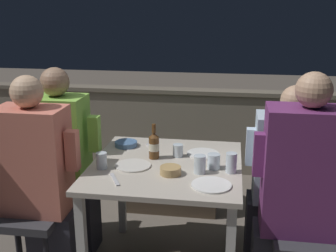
% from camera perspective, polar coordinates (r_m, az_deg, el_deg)
% --- Properties ---
extents(parapet_wall, '(9.00, 0.18, 0.86)m').
position_cam_1_polar(parapet_wall, '(4.35, 3.36, -0.54)').
color(parapet_wall, gray).
rests_on(parapet_wall, ground_plane).
extents(dining_table, '(0.92, 0.96, 0.76)m').
position_cam_1_polar(dining_table, '(2.64, -0.24, -7.05)').
color(dining_table, '#BCB2A3').
rests_on(dining_table, ground_plane).
extents(planter_hedge, '(0.75, 0.47, 0.58)m').
position_cam_1_polar(planter_hedge, '(3.59, 0.72, -6.15)').
color(planter_hedge, brown).
rests_on(planter_hedge, ground_plane).
extents(chair_left_near, '(0.46, 0.46, 0.97)m').
position_cam_1_polar(chair_left_near, '(2.82, -20.66, -8.40)').
color(chair_left_near, '#333338').
rests_on(chair_left_near, ground_plane).
extents(person_coral_top, '(0.49, 0.26, 1.32)m').
position_cam_1_polar(person_coral_top, '(2.69, -16.90, -7.25)').
color(person_coral_top, '#282833').
rests_on(person_coral_top, ground_plane).
extents(chair_left_far, '(0.46, 0.46, 0.97)m').
position_cam_1_polar(chair_left_far, '(3.08, -17.27, -5.89)').
color(chair_left_far, '#333338').
rests_on(chair_left_far, ground_plane).
extents(person_green_blouse, '(0.47, 0.26, 1.31)m').
position_cam_1_polar(person_green_blouse, '(2.97, -13.73, -4.71)').
color(person_green_blouse, '#282833').
rests_on(person_green_blouse, ground_plane).
extents(chair_right_near, '(0.46, 0.46, 0.97)m').
position_cam_1_polar(chair_right_near, '(2.55, 21.67, -11.19)').
color(chair_right_near, '#333338').
rests_on(chair_right_near, ground_plane).
extents(person_purple_stripe, '(0.51, 0.26, 1.38)m').
position_cam_1_polar(person_purple_stripe, '(2.46, 17.17, -8.87)').
color(person_purple_stripe, '#282833').
rests_on(person_purple_stripe, ground_plane).
extents(chair_right_far, '(0.46, 0.46, 0.97)m').
position_cam_1_polar(chair_right_far, '(2.88, 19.56, -7.71)').
color(chair_right_far, '#333338').
rests_on(chair_right_far, ground_plane).
extents(person_blue_shirt, '(0.51, 0.26, 1.23)m').
position_cam_1_polar(person_blue_shirt, '(2.83, 15.38, -6.95)').
color(person_blue_shirt, '#282833').
rests_on(person_blue_shirt, ground_plane).
extents(beer_bottle, '(0.07, 0.07, 0.23)m').
position_cam_1_polar(beer_bottle, '(2.66, -1.91, -2.63)').
color(beer_bottle, brown).
rests_on(beer_bottle, dining_table).
extents(plate_0, '(0.21, 0.21, 0.01)m').
position_cam_1_polar(plate_0, '(2.76, 4.76, -3.75)').
color(plate_0, white).
rests_on(plate_0, dining_table).
extents(plate_1, '(0.22, 0.22, 0.01)m').
position_cam_1_polar(plate_1, '(2.31, 5.89, -7.95)').
color(plate_1, white).
rests_on(plate_1, dining_table).
extents(plate_2, '(0.22, 0.22, 0.01)m').
position_cam_1_polar(plate_2, '(2.57, -4.77, -5.36)').
color(plate_2, silver).
rests_on(plate_2, dining_table).
extents(bowl_0, '(0.12, 0.12, 0.05)m').
position_cam_1_polar(bowl_0, '(2.44, 0.34, -5.98)').
color(bowl_0, tan).
rests_on(bowl_0, dining_table).
extents(bowl_1, '(0.15, 0.15, 0.04)m').
position_cam_1_polar(bowl_1, '(2.91, -5.70, -2.36)').
color(bowl_1, '#4C709E').
rests_on(bowl_1, dining_table).
extents(glass_cup_0, '(0.06, 0.06, 0.10)m').
position_cam_1_polar(glass_cup_0, '(2.54, -8.98, -4.66)').
color(glass_cup_0, silver).
rests_on(glass_cup_0, dining_table).
extents(glass_cup_1, '(0.07, 0.07, 0.08)m').
position_cam_1_polar(glass_cup_1, '(2.70, 1.36, -3.33)').
color(glass_cup_1, silver).
rests_on(glass_cup_1, dining_table).
extents(glass_cup_2, '(0.06, 0.06, 0.12)m').
position_cam_1_polar(glass_cup_2, '(2.48, 8.56, -4.96)').
color(glass_cup_2, silver).
rests_on(glass_cup_2, dining_table).
extents(glass_cup_3, '(0.08, 0.08, 0.09)m').
position_cam_1_polar(glass_cup_3, '(2.52, 6.21, -4.79)').
color(glass_cup_3, silver).
rests_on(glass_cup_3, dining_table).
extents(glass_cup_4, '(0.07, 0.07, 0.11)m').
position_cam_1_polar(glass_cup_4, '(2.45, 4.32, -5.20)').
color(glass_cup_4, silver).
rests_on(glass_cup_4, dining_table).
extents(fork_0, '(0.11, 0.15, 0.01)m').
position_cam_1_polar(fork_0, '(2.86, -2.15, -2.95)').
color(fork_0, silver).
rests_on(fork_0, dining_table).
extents(fork_1, '(0.10, 0.16, 0.01)m').
position_cam_1_polar(fork_1, '(2.39, -7.22, -7.19)').
color(fork_1, silver).
rests_on(fork_1, dining_table).
extents(potted_plant, '(0.40, 0.40, 0.68)m').
position_cam_1_polar(potted_plant, '(3.31, 19.46, -7.53)').
color(potted_plant, brown).
rests_on(potted_plant, ground_plane).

